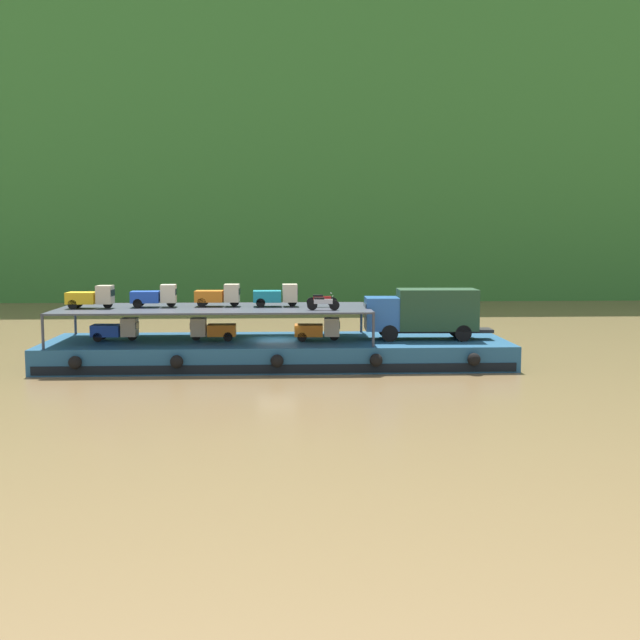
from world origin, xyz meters
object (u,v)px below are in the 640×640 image
Objects in this scene: mini_truck_lower_stern at (116,329)px; mini_truck_upper_stern at (91,297)px; mini_truck_upper_bow at (276,295)px; motorcycle_upper_centre at (322,300)px; motorcycle_upper_port at (323,303)px; cargo_barge at (278,352)px; covered_lorry at (424,312)px; mini_truck_upper_fore at (218,295)px; mini_truck_lower_aft at (212,329)px; mini_truck_lower_mid at (318,329)px; mini_truck_upper_mid at (155,296)px.

mini_truck_lower_stern is 0.99× the size of mini_truck_upper_stern.
motorcycle_upper_centre is at bearing -10.02° from mini_truck_upper_bow.
motorcycle_upper_port is at bearing -43.00° from mini_truck_upper_bow.
motorcycle_upper_port is (2.69, -2.04, 3.18)m from cargo_barge.
mini_truck_upper_bow is (-9.07, 0.73, 1.00)m from covered_lorry.
mini_truck_upper_bow is 2.84m from motorcycle_upper_centre.
mini_truck_upper_fore is at bearing 175.73° from covered_lorry.
motorcycle_upper_centre is (6.67, 0.15, 1.74)m from mini_truck_lower_aft.
mini_truck_upper_stern is at bearing -170.74° from mini_truck_lower_stern.
mini_truck_upper_bow is (3.57, -0.21, 0.00)m from mini_truck_upper_fore.
covered_lorry is 12.99m from mini_truck_lower_aft.
mini_truck_lower_stern is at bearing 170.51° from motorcycle_upper_port.
mini_truck_upper_fore is (7.53, 0.91, 0.00)m from mini_truck_upper_stern.
mini_truck_lower_mid is at bearing -11.17° from mini_truck_upper_fore.
cargo_barge is at bearing -179.29° from motorcycle_upper_centre.
mini_truck_upper_stern reaches higher than motorcycle_upper_centre.
mini_truck_upper_stern is at bearing 178.75° from mini_truck_lower_mid.
mini_truck_lower_stern is 3.09m from mini_truck_upper_mid.
mini_truck_lower_aft is at bearing -110.28° from mini_truck_upper_fore.
motorcycle_upper_centre is at bearing 1.28° from mini_truck_lower_aft.
mini_truck_upper_mid is 10.47m from motorcycle_upper_port.
mini_truck_upper_fore is at bearing 168.83° from mini_truck_lower_mid.
mini_truck_upper_fore is 1.00× the size of mini_truck_upper_bow.
cargo_barge is 5.06m from mini_truck_upper_fore.
mini_truck_upper_bow reaches higher than mini_truck_lower_mid.
cargo_barge is 14.71× the size of motorcycle_upper_centre.
mini_truck_upper_mid is (2.32, 0.40, 2.00)m from mini_truck_lower_stern.
motorcycle_upper_port is at bearing -16.17° from mini_truck_lower_aft.
mini_truck_upper_mid is at bearing -179.45° from mini_truck_upper_bow.
motorcycle_upper_centre is (0.03, 2.07, 0.00)m from motorcycle_upper_port.
mini_truck_lower_mid is at bearing -177.72° from covered_lorry.
motorcycle_upper_centre is (2.78, -0.49, -0.26)m from mini_truck_upper_bow.
mini_truck_lower_aft is at bearing 179.58° from covered_lorry.
cargo_barge is 10.10× the size of mini_truck_lower_stern.
mini_truck_lower_stern is at bearing 179.93° from motorcycle_upper_centre.
mini_truck_upper_mid reaches higher than mini_truck_lower_stern.
cargo_barge is 10.05× the size of mini_truck_upper_stern.
mini_truck_upper_stern is at bearing -179.54° from mini_truck_lower_aft.
mini_truck_lower_stern is 6.52m from mini_truck_upper_fore.
cargo_barge is at bearing 169.23° from mini_truck_lower_mid.
mini_truck_upper_bow is at bearing 0.55° from mini_truck_upper_mid.
cargo_barge is at bearing -3.47° from mini_truck_upper_mid.
mini_truck_upper_fore is (0.31, 0.85, 2.00)m from mini_truck_lower_aft.
covered_lorry reaches higher than cargo_barge.
mini_truck_upper_bow is (11.10, 0.70, 0.00)m from mini_truck_upper_stern.
mini_truck_upper_fore is 1.46× the size of motorcycle_upper_port.
mini_truck_lower_aft is 1.45× the size of motorcycle_upper_port.
covered_lorry is at bearing -4.63° from mini_truck_upper_bow.
covered_lorry is 12.71m from mini_truck_upper_fore.
mini_truck_upper_mid is at bearing 9.88° from mini_truck_lower_stern.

